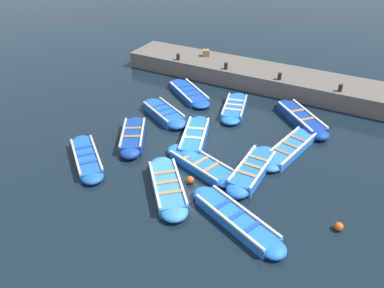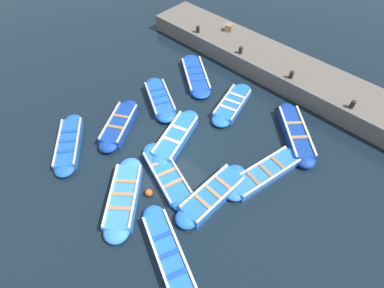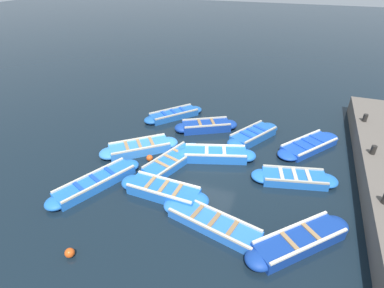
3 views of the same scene
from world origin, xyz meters
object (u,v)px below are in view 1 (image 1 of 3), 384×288
boat_alongside (167,187)px  boat_mid_row (133,136)px  boat_outer_right (164,113)px  boat_tucked (236,219)px  boat_drifting (252,170)px  boat_outer_left (290,148)px  wooden_crate (206,53)px  boat_inner_gap (201,164)px  buoy_orange_near (190,180)px  boat_end_of_row (235,108)px  bollard_mid_north (226,66)px  bollard_mid_south (280,76)px  bollard_north (178,57)px  boat_centre (189,93)px  bollard_south (340,88)px  boat_far_corner (195,137)px  buoy_yellow_far (339,226)px  boat_bow_out (301,119)px  boat_stern_in (87,158)px

boat_alongside → boat_mid_row: bearing=-125.5°
boat_outer_right → boat_tucked: bearing=49.4°
boat_alongside → boat_drifting: boat_drifting is taller
boat_outer_left → wooden_crate: (-6.10, -6.79, 0.91)m
boat_inner_gap → buoy_orange_near: (0.99, 0.09, -0.01)m
boat_end_of_row → wooden_crate: wooden_crate is taller
bollard_mid_north → bollard_mid_south: bearing=90.0°
bollard_north → buoy_orange_near: bearing=32.2°
boat_centre → bollard_mid_north: bearing=154.1°
boat_outer_left → boat_tucked: size_ratio=1.02×
boat_end_of_row → bollard_south: bollard_south is taller
boat_drifting → buoy_orange_near: size_ratio=12.23×
boat_far_corner → bollard_north: bollard_north is taller
bollard_mid_north → boat_drifting: bearing=30.9°
boat_drifting → buoy_yellow_far: 3.59m
bollard_mid_north → bollard_mid_south: size_ratio=1.00×
boat_mid_row → boat_outer_right: (-2.37, 0.04, -0.01)m
boat_centre → bollard_mid_north: bollard_mid_north is taller
boat_inner_gap → bollard_mid_south: size_ratio=10.07×
boat_outer_left → boat_inner_gap: size_ratio=1.10×
boat_mid_row → bollard_south: bearing=135.4°
boat_outer_right → boat_bow_out: (-2.48, 5.80, 0.01)m
boat_centre → boat_end_of_row: (0.43, 2.73, 0.01)m
boat_drifting → bollard_south: bollard_south is taller
boat_outer_right → bollard_mid_north: bollard_mid_north is taller
boat_far_corner → bollard_mid_south: size_ratio=10.08×
bollard_mid_north → bollard_mid_south: same height
boat_drifting → bollard_south: size_ratio=9.81×
boat_far_corner → buoy_orange_near: bearing=24.4°
boat_far_corner → bollard_mid_south: bollard_mid_south is taller
boat_alongside → boat_outer_left: bearing=144.8°
boat_mid_row → boat_far_corner: bearing=117.2°
boat_end_of_row → bollard_north: 5.39m
boat_centre → boat_drifting: (4.73, 5.22, 0.05)m
boat_stern_in → bollard_north: (-9.16, -1.16, 0.89)m
boat_outer_right → boat_inner_gap: boat_outer_right is taller
boat_outer_right → bollard_mid_south: (-4.72, 3.99, 0.86)m
boat_stern_in → bollard_north: size_ratio=8.93×
boat_outer_left → boat_centre: (-2.59, -6.04, -0.00)m
bollard_mid_north → boat_tucked: bearing=25.7°
boat_drifting → bollard_south: bearing=165.8°
boat_mid_row → bollard_north: 7.38m
boat_centre → boat_drifting: 7.04m
boat_far_corner → bollard_south: (-5.91, 4.68, 0.85)m
boat_far_corner → bollard_mid_south: 6.22m
boat_outer_right → boat_alongside: bearing=33.1°
boat_alongside → boat_stern_in: 3.66m
boat_tucked → boat_far_corner: 4.94m
boat_mid_row → boat_bow_out: 7.59m
bollard_mid_north → boat_end_of_row: bearing=32.1°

